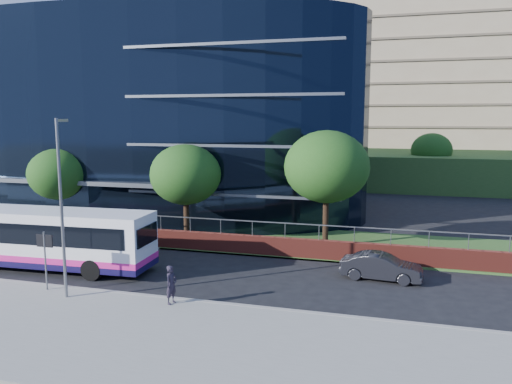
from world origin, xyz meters
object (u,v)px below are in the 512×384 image
(city_bus, at_px, (47,238))
(parked_car, at_px, (381,267))
(street_sign, at_px, (45,248))
(tree_far_c, at_px, (185,175))
(tree_far_b, at_px, (59,174))
(tree_far_d, at_px, (327,167))
(streetlight_east, at_px, (62,203))
(pedestrian, at_px, (171,285))
(tree_dist_e, at_px, (432,150))

(city_bus, bearing_deg, parked_car, 7.12)
(street_sign, xyz_separation_m, tree_far_c, (2.50, 10.59, 2.39))
(street_sign, height_order, tree_far_b, tree_far_b)
(city_bus, bearing_deg, tree_far_d, 28.32)
(street_sign, height_order, parked_car, street_sign)
(streetlight_east, bearing_deg, pedestrian, 6.17)
(tree_far_d, xyz_separation_m, parked_car, (3.60, -5.35, -4.52))
(tree_far_b, distance_m, parked_car, 23.38)
(tree_far_b, distance_m, tree_dist_e, 40.74)
(tree_far_c, bearing_deg, parked_car, -19.02)
(tree_far_b, bearing_deg, pedestrian, -38.66)
(streetlight_east, height_order, city_bus, streetlight_east)
(tree_far_b, relative_size, tree_dist_e, 0.93)
(parked_car, bearing_deg, tree_far_c, 76.25)
(street_sign, relative_size, parked_car, 0.69)
(tree_far_b, relative_size, tree_far_d, 0.81)
(parked_car, bearing_deg, city_bus, 105.08)
(tree_dist_e, relative_size, city_bus, 0.54)
(pedestrian, bearing_deg, tree_far_d, -11.21)
(tree_far_d, height_order, parked_car, tree_far_d)
(tree_far_c, relative_size, tree_far_d, 0.87)
(city_bus, bearing_deg, streetlight_east, -46.67)
(city_bus, relative_size, parked_car, 2.97)
(streetlight_east, bearing_deg, street_sign, 158.64)
(city_bus, height_order, pedestrian, city_bus)
(streetlight_east, distance_m, pedestrian, 6.03)
(city_bus, height_order, parked_car, city_bus)
(tree_dist_e, distance_m, streetlight_east, 45.85)
(tree_far_b, height_order, parked_car, tree_far_b)
(tree_far_c, bearing_deg, streetlight_east, -95.11)
(streetlight_east, bearing_deg, parked_car, 26.66)
(street_sign, distance_m, tree_far_c, 11.14)
(tree_far_b, xyz_separation_m, tree_dist_e, (27.00, 30.50, 0.33))
(street_sign, bearing_deg, tree_far_c, 76.71)
(tree_dist_e, relative_size, parked_car, 1.60)
(parked_car, xyz_separation_m, pedestrian, (-8.68, -6.30, 0.33))
(tree_far_d, distance_m, streetlight_east, 15.77)
(tree_far_c, xyz_separation_m, city_bus, (-4.93, -7.38, -2.82))
(tree_far_b, relative_size, city_bus, 0.50)
(street_sign, relative_size, tree_far_b, 0.46)
(tree_dist_e, bearing_deg, tree_far_d, -104.93)
(streetlight_east, bearing_deg, tree_far_b, 127.63)
(tree_far_c, distance_m, tree_far_d, 9.08)
(street_sign, distance_m, parked_car, 16.41)
(tree_far_c, bearing_deg, tree_far_b, 177.14)
(tree_dist_e, bearing_deg, pedestrian, -107.43)
(city_bus, relative_size, pedestrian, 7.13)
(tree_far_d, bearing_deg, tree_far_c, -173.66)
(streetlight_east, xyz_separation_m, pedestrian, (4.93, 0.53, -3.44))
(tree_far_b, relative_size, tree_far_c, 0.93)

